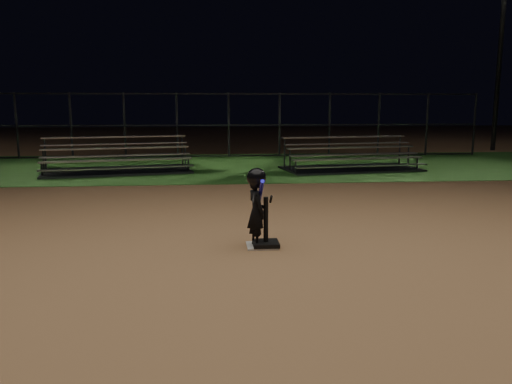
# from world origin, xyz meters

# --- Properties ---
(ground) EXTENTS (80.00, 80.00, 0.00)m
(ground) POSITION_xyz_m (0.00, 0.00, 0.00)
(ground) COLOR #9B6D46
(ground) RESTS_ON ground
(grass_strip) EXTENTS (60.00, 8.00, 0.01)m
(grass_strip) POSITION_xyz_m (0.00, 10.00, 0.01)
(grass_strip) COLOR #204C18
(grass_strip) RESTS_ON ground
(home_plate) EXTENTS (0.45, 0.45, 0.02)m
(home_plate) POSITION_xyz_m (0.00, 0.00, 0.01)
(home_plate) COLOR beige
(home_plate) RESTS_ON ground
(batting_tee) EXTENTS (0.38, 0.38, 0.73)m
(batting_tee) POSITION_xyz_m (0.05, -0.04, 0.15)
(batting_tee) COLOR black
(batting_tee) RESTS_ON home_plate
(child_batter) EXTENTS (0.41, 0.64, 1.18)m
(child_batter) POSITION_xyz_m (-0.08, -0.01, 0.63)
(child_batter) COLOR black
(child_batter) RESTS_ON ground
(bleacher_left) EXTENTS (4.71, 2.96, 1.07)m
(bleacher_left) POSITION_xyz_m (-3.58, 8.70, 0.22)
(bleacher_left) COLOR silver
(bleacher_left) RESTS_ON ground
(bleacher_right) EXTENTS (4.46, 2.65, 1.03)m
(bleacher_right) POSITION_xyz_m (3.71, 8.62, 0.21)
(bleacher_right) COLOR #BBBBC0
(bleacher_right) RESTS_ON ground
(backstop_fence) EXTENTS (20.08, 0.08, 2.50)m
(backstop_fence) POSITION_xyz_m (0.00, 13.00, 1.25)
(backstop_fence) COLOR #38383D
(backstop_fence) RESTS_ON ground
(light_pole_right) EXTENTS (0.90, 0.53, 8.30)m
(light_pole_right) POSITION_xyz_m (12.00, 14.94, 4.95)
(light_pole_right) COLOR #2D2D30
(light_pole_right) RESTS_ON ground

